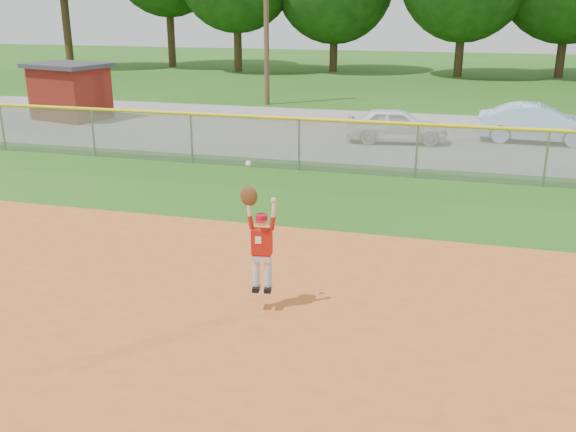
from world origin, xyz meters
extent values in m
plane|color=#225112|center=(0.00, 0.00, 0.00)|extent=(120.00, 120.00, 0.00)
cube|color=gray|center=(0.00, 16.00, 0.01)|extent=(44.00, 10.00, 0.03)
imported|color=white|center=(-1.04, 14.60, 0.62)|extent=(3.62, 1.83, 1.18)
imported|color=#99C3E4|center=(3.65, 15.86, 0.68)|extent=(4.02, 1.53, 1.31)
cube|color=#5D150D|center=(-14.59, 15.82, 1.06)|extent=(3.14, 2.64, 2.13)
cube|color=#333338|center=(-14.59, 15.82, 2.21)|extent=(3.55, 3.06, 0.17)
cube|color=gray|center=(0.00, 10.00, 0.75)|extent=(40.00, 0.03, 1.50)
cylinder|color=yellow|center=(0.00, 10.00, 1.50)|extent=(40.00, 0.10, 0.10)
cylinder|color=gray|center=(-13.33, 10.00, 0.75)|extent=(0.06, 0.06, 1.50)
cylinder|color=gray|center=(-10.00, 10.00, 0.75)|extent=(0.06, 0.06, 1.50)
cylinder|color=gray|center=(-6.67, 10.00, 0.75)|extent=(0.06, 0.06, 1.50)
cylinder|color=gray|center=(-3.33, 10.00, 0.75)|extent=(0.06, 0.06, 1.50)
cylinder|color=gray|center=(0.00, 10.00, 0.75)|extent=(0.06, 0.06, 1.50)
cylinder|color=gray|center=(3.33, 10.00, 0.75)|extent=(0.06, 0.06, 1.50)
cylinder|color=#4C3823|center=(-8.00, 22.00, 4.50)|extent=(0.24, 0.24, 9.00)
cylinder|color=#422D1C|center=(-27.25, 35.02, 2.93)|extent=(0.56, 0.56, 5.87)
cylinder|color=#422D1C|center=(-20.61, 38.40, 3.05)|extent=(0.56, 0.56, 6.10)
cylinder|color=#422D1C|center=(-14.62, 36.53, 2.22)|extent=(0.56, 0.56, 4.43)
cylinder|color=#422D1C|center=(-8.07, 38.17, 2.05)|extent=(0.56, 0.56, 4.11)
cylinder|color=#422D1C|center=(0.53, 37.14, 2.32)|extent=(0.56, 0.56, 4.64)
cylinder|color=#422D1C|center=(6.92, 38.34, 2.44)|extent=(0.56, 0.56, 4.89)
cylinder|color=silver|center=(-1.73, 1.12, 0.63)|extent=(0.13, 0.13, 0.52)
cylinder|color=silver|center=(-1.54, 1.15, 0.63)|extent=(0.13, 0.13, 0.52)
cube|color=black|center=(-1.72, 1.09, 0.40)|extent=(0.13, 0.22, 0.07)
cube|color=black|center=(-1.54, 1.12, 0.40)|extent=(0.13, 0.22, 0.07)
cube|color=silver|center=(-1.64, 1.13, 0.91)|extent=(0.29, 0.18, 0.10)
cube|color=maroon|center=(-1.64, 1.13, 0.98)|extent=(0.30, 0.19, 0.04)
cube|color=#A8170C|center=(-1.64, 1.13, 1.17)|extent=(0.33, 0.21, 0.39)
cube|color=white|center=(-1.66, 1.04, 1.22)|extent=(0.09, 0.02, 0.11)
sphere|color=beige|center=(-1.64, 1.13, 1.51)|extent=(0.20, 0.20, 0.18)
cylinder|color=#B60B1F|center=(-1.64, 1.13, 1.56)|extent=(0.20, 0.20, 0.08)
cube|color=#B60B1F|center=(-1.62, 1.04, 1.52)|extent=(0.15, 0.12, 0.02)
cylinder|color=#A8170C|center=(-1.80, 1.11, 1.47)|extent=(0.11, 0.09, 0.21)
cylinder|color=beige|center=(-1.82, 1.11, 1.69)|extent=(0.09, 0.07, 0.23)
ellipsoid|color=#4C2D14|center=(-1.82, 1.11, 1.89)|extent=(0.28, 0.16, 0.31)
sphere|color=white|center=(-1.82, 1.11, 2.38)|extent=(0.09, 0.09, 0.08)
cylinder|color=#A8170C|center=(-1.47, 1.16, 1.47)|extent=(0.11, 0.09, 0.21)
cylinder|color=beige|center=(-1.45, 1.16, 1.69)|extent=(0.09, 0.07, 0.23)
sphere|color=beige|center=(-1.45, 1.16, 1.83)|extent=(0.09, 0.09, 0.08)
camera|label=1|loc=(1.16, -7.54, 4.60)|focal=40.00mm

